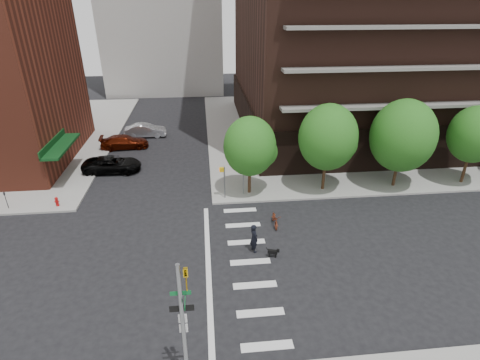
# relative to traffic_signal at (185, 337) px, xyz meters

# --- Properties ---
(ground) EXTENTS (120.00, 120.00, 0.00)m
(ground) POSITION_rel_traffic_signal_xyz_m (0.47, 7.49, -2.70)
(ground) COLOR black
(ground) RESTS_ON ground
(sidewalk_ne) EXTENTS (39.00, 33.00, 0.15)m
(sidewalk_ne) POSITION_rel_traffic_signal_xyz_m (20.97, 30.99, -2.62)
(sidewalk_ne) COLOR gray
(sidewalk_ne) RESTS_ON ground
(crosswalk) EXTENTS (3.85, 13.00, 0.01)m
(crosswalk) POSITION_rel_traffic_signal_xyz_m (2.68, 7.49, -2.69)
(crosswalk) COLOR silver
(crosswalk) RESTS_ON ground
(tree_a) EXTENTS (4.00, 4.00, 5.90)m
(tree_a) POSITION_rel_traffic_signal_xyz_m (4.47, 15.99, 1.35)
(tree_a) COLOR #301E11
(tree_a) RESTS_ON sidewalk_ne
(tree_b) EXTENTS (4.50, 4.50, 6.65)m
(tree_b) POSITION_rel_traffic_signal_xyz_m (10.47, 15.99, 1.85)
(tree_b) COLOR #301E11
(tree_b) RESTS_ON sidewalk_ne
(tree_c) EXTENTS (5.00, 5.00, 6.80)m
(tree_c) POSITION_rel_traffic_signal_xyz_m (16.47, 15.99, 1.75)
(tree_c) COLOR #301E11
(tree_c) RESTS_ON sidewalk_ne
(tree_d) EXTENTS (4.00, 4.00, 6.20)m
(tree_d) POSITION_rel_traffic_signal_xyz_m (22.47, 15.99, 1.64)
(tree_d) COLOR #301E11
(tree_d) RESTS_ON sidewalk_ne
(traffic_signal) EXTENTS (0.90, 0.75, 6.00)m
(traffic_signal) POSITION_rel_traffic_signal_xyz_m (0.00, 0.00, 0.00)
(traffic_signal) COLOR slate
(traffic_signal) RESTS_ON sidewalk_s
(pedestrian_signal) EXTENTS (2.18, 0.67, 2.60)m
(pedestrian_signal) POSITION_rel_traffic_signal_xyz_m (2.79, 15.42, -0.84)
(pedestrian_signal) COLOR slate
(pedestrian_signal) RESTS_ON sidewalk_ne
(fire_hydrant) EXTENTS (0.24, 0.24, 0.73)m
(fire_hydrant) POSITION_rel_traffic_signal_xyz_m (-10.03, 15.29, -2.15)
(fire_hydrant) COLOR #A50C0C
(fire_hydrant) RESTS_ON sidewalk_nw
(parking_meter) EXTENTS (0.10, 0.08, 1.32)m
(parking_meter) POSITION_rel_traffic_signal_xyz_m (-13.53, 15.29, -1.74)
(parking_meter) COLOR black
(parking_meter) RESTS_ON sidewalk_nw
(parked_car_black) EXTENTS (2.49, 5.13, 1.40)m
(parked_car_black) POSITION_rel_traffic_signal_xyz_m (-7.22, 21.41, -2.00)
(parked_car_black) COLOR black
(parked_car_black) RESTS_ON ground
(parked_car_maroon) EXTENTS (2.33, 4.93, 1.39)m
(parked_car_maroon) POSITION_rel_traffic_signal_xyz_m (-7.12, 27.18, -2.00)
(parked_car_maroon) COLOR #491105
(parked_car_maroon) RESTS_ON ground
(parked_car_silver) EXTENTS (1.68, 4.53, 1.48)m
(parked_car_silver) POSITION_rel_traffic_signal_xyz_m (-5.38, 30.54, -1.96)
(parked_car_silver) COLOR #B9BAC1
(parked_car_silver) RESTS_ON ground
(scooter) EXTENTS (0.67, 1.80, 0.94)m
(scooter) POSITION_rel_traffic_signal_xyz_m (5.67, 11.30, -2.23)
(scooter) COLOR maroon
(scooter) RESTS_ON ground
(dog_walker) EXTENTS (0.81, 0.67, 1.90)m
(dog_walker) POSITION_rel_traffic_signal_xyz_m (3.82, 8.56, -1.75)
(dog_walker) COLOR black
(dog_walker) RESTS_ON ground
(dog) EXTENTS (0.71, 0.36, 0.60)m
(dog) POSITION_rel_traffic_signal_xyz_m (4.90, 7.83, -2.32)
(dog) COLOR black
(dog) RESTS_ON ground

